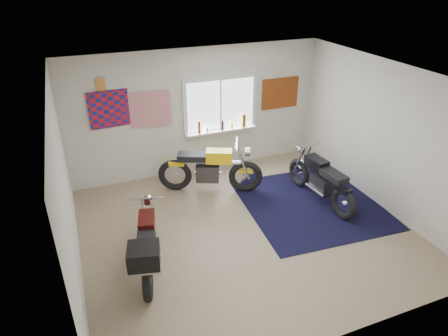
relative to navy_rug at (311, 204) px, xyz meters
name	(u,v)px	position (x,y,z in m)	size (l,w,h in m)	color
ground	(245,229)	(-1.54, -0.28, -0.01)	(5.50, 5.50, 0.00)	#9E896B
room_shell	(247,144)	(-1.54, -0.28, 1.63)	(5.50, 5.50, 5.50)	white
navy_rug	(311,204)	(0.00, 0.00, 0.00)	(2.50, 2.60, 0.01)	black
window_assembly	(220,109)	(-1.04, 2.19, 1.36)	(1.66, 0.17, 1.26)	white
oil_bottles	(226,124)	(-0.94, 2.12, 1.02)	(1.13, 0.09, 0.30)	brown
flag_display	(100,84)	(-3.44, 2.20, 2.14)	(1.60, 0.10, 1.17)	red
triumph_poster	(280,93)	(0.41, 2.20, 1.54)	(0.90, 0.03, 0.70)	#A54C14
yellow_triumph	(210,170)	(-1.65, 1.23, 0.46)	(2.00, 1.00, 1.07)	black
black_chrome_bike	(321,181)	(0.21, 0.06, 0.43)	(0.60, 1.95, 1.00)	black
maroon_tourer	(147,247)	(-3.33, -0.75, 0.49)	(0.81, 1.88, 0.96)	black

